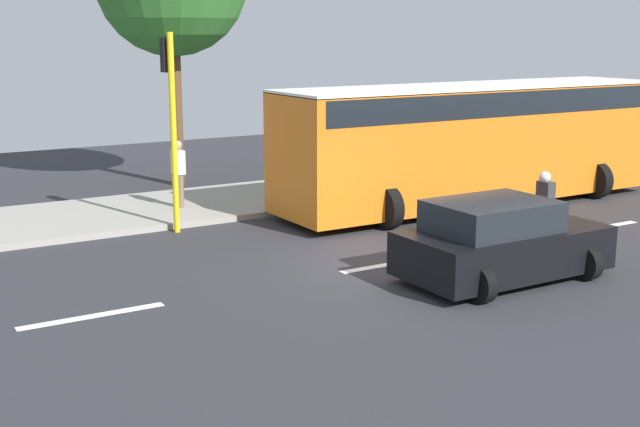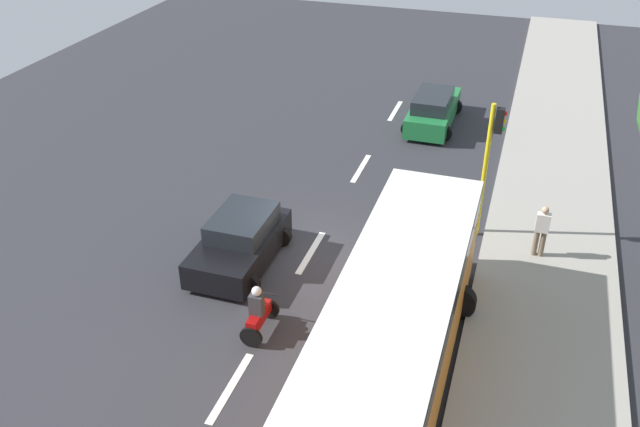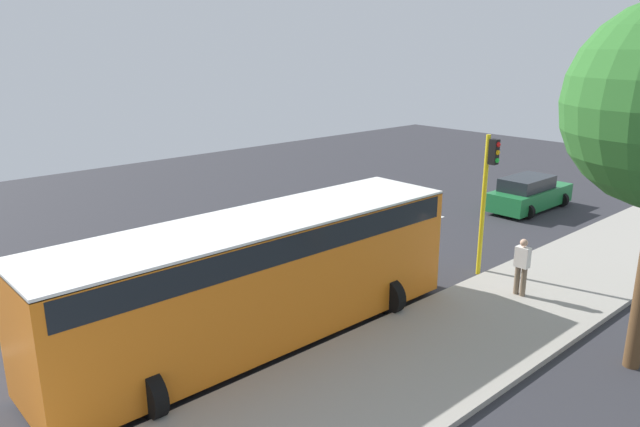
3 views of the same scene
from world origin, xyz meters
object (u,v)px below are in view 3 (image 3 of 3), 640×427
(city_bus, at_px, (259,271))
(traffic_light_corner, at_px, (487,186))
(car_green, at_px, (529,194))
(pedestrian_near_signal, at_px, (522,265))
(motorcycle, at_px, (221,264))
(car_black, at_px, (261,230))

(city_bus, xyz_separation_m, traffic_light_corner, (1.22, 7.84, 1.08))
(car_green, xyz_separation_m, city_bus, (1.78, -16.13, 1.13))
(car_green, distance_m, pedestrian_near_signal, 10.33)
(pedestrian_near_signal, bearing_deg, motorcycle, -139.56)
(pedestrian_near_signal, height_order, traffic_light_corner, traffic_light_corner)
(motorcycle, relative_size, pedestrian_near_signal, 0.91)
(city_bus, relative_size, traffic_light_corner, 2.44)
(city_bus, xyz_separation_m, pedestrian_near_signal, (3.04, 7.00, -0.79))
(car_green, height_order, pedestrian_near_signal, pedestrian_near_signal)
(traffic_light_corner, bearing_deg, car_green, 109.85)
(car_black, relative_size, traffic_light_corner, 0.87)
(car_green, height_order, motorcycle, motorcycle)
(car_black, xyz_separation_m, pedestrian_near_signal, (8.54, 2.90, 0.35))
(car_green, height_order, traffic_light_corner, traffic_light_corner)
(pedestrian_near_signal, bearing_deg, car_black, -161.23)
(city_bus, height_order, motorcycle, city_bus)
(car_green, relative_size, city_bus, 0.41)
(car_black, xyz_separation_m, city_bus, (5.49, -4.10, 1.14))
(car_green, xyz_separation_m, traffic_light_corner, (3.00, -8.30, 2.22))
(city_bus, bearing_deg, car_black, 143.28)
(city_bus, height_order, pedestrian_near_signal, city_bus)
(traffic_light_corner, bearing_deg, car_black, -150.90)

